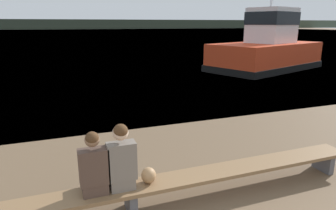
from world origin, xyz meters
name	(u,v)px	position (x,y,z in m)	size (l,w,h in m)	color
water_surface	(58,31)	(0.00, 126.40, 0.00)	(240.00, 240.00, 0.00)	teal
far_shoreline	(56,24)	(0.00, 164.03, 2.37)	(600.00, 12.00, 4.75)	#384233
bench_main	(130,191)	(-0.72, 2.78, 0.36)	(8.34, 0.50, 0.43)	brown
person_left	(94,168)	(-1.24, 2.79, 0.83)	(0.42, 0.42, 0.96)	#4C382D
person_right	(121,160)	(-0.84, 2.78, 0.88)	(0.42, 0.43, 1.03)	#70665B
shopping_bag	(149,175)	(-0.43, 2.80, 0.55)	(0.23, 0.24, 0.25)	#9E754C
tugboat_red	(267,50)	(10.90, 14.51, 1.18)	(8.53, 6.13, 6.07)	red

